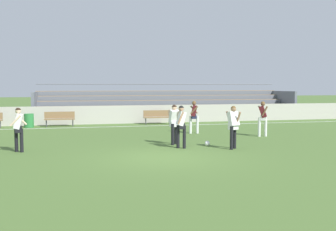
# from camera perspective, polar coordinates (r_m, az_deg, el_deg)

# --- Properties ---
(ground_plane) EXTENTS (160.00, 160.00, 0.00)m
(ground_plane) POSITION_cam_1_polar(r_m,az_deg,el_deg) (13.80, -0.65, -6.05)
(ground_plane) COLOR #4C6B30
(field_line_sideline) EXTENTS (44.00, 0.12, 0.01)m
(field_line_sideline) POSITION_cam_1_polar(r_m,az_deg,el_deg) (24.38, -6.41, -1.57)
(field_line_sideline) COLOR white
(field_line_sideline) RESTS_ON ground
(sideline_wall) EXTENTS (48.00, 0.16, 1.19)m
(sideline_wall) POSITION_cam_1_polar(r_m,az_deg,el_deg) (26.26, -6.96, 0.13)
(sideline_wall) COLOR #BCB7AD
(sideline_wall) RESTS_ON ground
(bleacher_stand) EXTENTS (19.19, 4.01, 2.65)m
(bleacher_stand) POSITION_cam_1_polar(r_m,az_deg,el_deg) (29.69, 0.05, 1.65)
(bleacher_stand) COLOR #897051
(bleacher_stand) RESTS_ON ground
(bench_far_left) EXTENTS (1.80, 0.40, 0.90)m
(bench_far_left) POSITION_cam_1_polar(r_m,az_deg,el_deg) (25.08, -15.31, -0.29)
(bench_far_left) COLOR olive
(bench_far_left) RESTS_ON ground
(bench_near_bin) EXTENTS (1.80, 0.40, 0.90)m
(bench_near_bin) POSITION_cam_1_polar(r_m,az_deg,el_deg) (25.64, -1.53, -0.04)
(bench_near_bin) COLOR olive
(bench_near_bin) RESTS_ON ground
(trash_bin) EXTENTS (0.56, 0.56, 0.82)m
(trash_bin) POSITION_cam_1_polar(r_m,az_deg,el_deg) (25.09, -19.34, -0.69)
(trash_bin) COLOR #2D7F3D
(trash_bin) RESTS_ON ground
(player_white_overlapping) EXTENTS (0.41, 0.45, 1.70)m
(player_white_overlapping) POSITION_cam_1_polar(r_m,az_deg,el_deg) (15.69, 1.91, -1.06)
(player_white_overlapping) COLOR black
(player_white_overlapping) RESTS_ON ground
(player_white_deep_cover) EXTENTS (0.45, 0.56, 1.68)m
(player_white_deep_cover) POSITION_cam_1_polar(r_m,az_deg,el_deg) (16.68, 0.90, -0.78)
(player_white_deep_cover) COLOR black
(player_white_deep_cover) RESTS_ON ground
(player_white_trailing_run) EXTENTS (0.58, 0.45, 1.66)m
(player_white_trailing_run) POSITION_cam_1_polar(r_m,az_deg,el_deg) (15.81, -20.68, -1.38)
(player_white_trailing_run) COLOR black
(player_white_trailing_run) RESTS_ON ground
(player_dark_wide_left) EXTENTS (0.53, 0.65, 1.72)m
(player_dark_wide_left) POSITION_cam_1_polar(r_m,az_deg,el_deg) (19.90, 13.45, 0.00)
(player_dark_wide_left) COLOR white
(player_dark_wide_left) RESTS_ON ground
(player_white_on_ball) EXTENTS (0.47, 0.58, 1.70)m
(player_white_on_ball) POSITION_cam_1_polar(r_m,az_deg,el_deg) (15.69, 9.35, -1.12)
(player_white_on_ball) COLOR black
(player_white_on_ball) RESTS_ON ground
(player_dark_pressing_high) EXTENTS (0.54, 0.59, 1.70)m
(player_dark_pressing_high) POSITION_cam_1_polar(r_m,az_deg,el_deg) (20.64, 3.76, 0.21)
(player_dark_pressing_high) COLOR white
(player_dark_pressing_high) RESTS_ON ground
(soccer_ball) EXTENTS (0.22, 0.22, 0.22)m
(soccer_ball) POSITION_cam_1_polar(r_m,az_deg,el_deg) (16.42, 5.67, -4.02)
(soccer_ball) COLOR white
(soccer_ball) RESTS_ON ground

